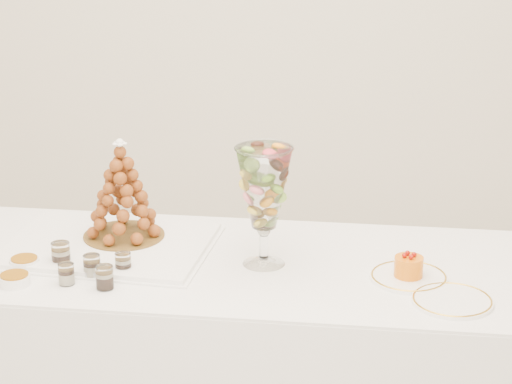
{
  "coord_description": "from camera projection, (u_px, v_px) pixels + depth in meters",
  "views": [
    {
      "loc": [
        0.3,
        -2.67,
        1.97
      ],
      "look_at": [
        0.05,
        0.22,
        0.93
      ],
      "focal_mm": 70.0,
      "sensor_mm": 36.0,
      "label": 1
    }
  ],
  "objects": [
    {
      "name": "verrine_b",
      "position": [
        92.0,
        266.0,
        2.99
      ],
      "size": [
        0.07,
        0.07,
        0.07
      ],
      "primitive_type": "cylinder",
      "rotation": [
        0.0,
        0.0,
        -0.32
      ],
      "color": "white",
      "rests_on": "buffet_table"
    },
    {
      "name": "mousse_cake",
      "position": [
        409.0,
        266.0,
        2.97
      ],
      "size": [
        0.09,
        0.09,
        0.08
      ],
      "color": "orange",
      "rests_on": "cake_plate"
    },
    {
      "name": "macaron_vase",
      "position": [
        264.0,
        189.0,
        3.01
      ],
      "size": [
        0.17,
        0.17,
        0.37
      ],
      "color": "white",
      "rests_on": "buffet_table"
    },
    {
      "name": "croquembouche",
      "position": [
        122.0,
        190.0,
        3.19
      ],
      "size": [
        0.26,
        0.26,
        0.33
      ],
      "rotation": [
        0.0,
        0.0,
        0.09
      ],
      "color": "brown",
      "rests_on": "lace_tray"
    },
    {
      "name": "lace_tray",
      "position": [
        108.0,
        246.0,
        3.2
      ],
      "size": [
        0.68,
        0.54,
        0.02
      ],
      "primitive_type": "cube",
      "rotation": [
        0.0,
        0.0,
        -0.12
      ],
      "color": "white",
      "rests_on": "buffet_table"
    },
    {
      "name": "spare_plate",
      "position": [
        452.0,
        301.0,
        2.83
      ],
      "size": [
        0.23,
        0.23,
        0.01
      ],
      "primitive_type": "cylinder",
      "color": "white",
      "rests_on": "buffet_table"
    },
    {
      "name": "verrine_a",
      "position": [
        61.0,
        255.0,
        3.06
      ],
      "size": [
        0.07,
        0.07,
        0.08
      ],
      "primitive_type": "cylinder",
      "rotation": [
        0.0,
        0.0,
        -0.31
      ],
      "color": "white",
      "rests_on": "buffet_table"
    },
    {
      "name": "buffet_table",
      "position": [
        217.0,
        364.0,
        3.23
      ],
      "size": [
        1.93,
        0.84,
        0.72
      ],
      "rotation": [
        0.0,
        0.0,
        -0.04
      ],
      "color": "white",
      "rests_on": "ground"
    },
    {
      "name": "verrine_d",
      "position": [
        66.0,
        274.0,
        2.94
      ],
      "size": [
        0.06,
        0.06,
        0.06
      ],
      "primitive_type": "cylinder",
      "rotation": [
        0.0,
        0.0,
        0.33
      ],
      "color": "white",
      "rests_on": "buffet_table"
    },
    {
      "name": "cake_plate",
      "position": [
        409.0,
        277.0,
        2.98
      ],
      "size": [
        0.23,
        0.23,
        0.01
      ],
      "primitive_type": "cylinder",
      "color": "white",
      "rests_on": "buffet_table"
    },
    {
      "name": "ramekin_back",
      "position": [
        24.0,
        263.0,
        3.06
      ],
      "size": [
        0.09,
        0.09,
        0.03
      ],
      "primitive_type": "cylinder",
      "color": "white",
      "rests_on": "buffet_table"
    },
    {
      "name": "verrine_e",
      "position": [
        105.0,
        277.0,
        2.91
      ],
      "size": [
        0.07,
        0.07,
        0.07
      ],
      "primitive_type": "cylinder",
      "rotation": [
        0.0,
        0.0,
        0.33
      ],
      "color": "white",
      "rests_on": "buffet_table"
    },
    {
      "name": "verrine_c",
      "position": [
        123.0,
        263.0,
        3.01
      ],
      "size": [
        0.05,
        0.05,
        0.07
      ],
      "primitive_type": "cylinder",
      "rotation": [
        0.0,
        0.0,
        -0.01
      ],
      "color": "white",
      "rests_on": "buffet_table"
    },
    {
      "name": "ramekin_front",
      "position": [
        15.0,
        280.0,
        2.94
      ],
      "size": [
        0.09,
        0.09,
        0.03
      ],
      "primitive_type": "cylinder",
      "color": "white",
      "rests_on": "buffet_table"
    }
  ]
}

